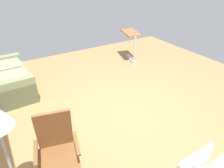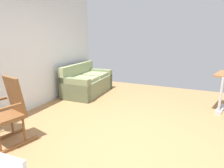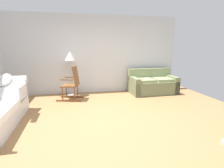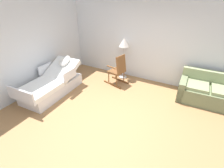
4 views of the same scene
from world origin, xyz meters
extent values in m
plane|color=#9E7247|center=(0.00, 0.00, 0.00)|extent=(7.34, 7.34, 0.00)
cube|color=silver|center=(0.00, 2.52, 1.35)|extent=(6.08, 0.10, 2.70)
cube|color=white|center=(-2.31, 0.67, 0.62)|extent=(0.95, 0.95, 0.53)
ellipsoid|color=white|center=(-2.31, 0.84, 0.84)|extent=(0.36, 0.51, 0.33)
cube|color=silver|center=(-1.79, 0.46, 0.63)|extent=(0.06, 0.56, 0.28)
cylinder|color=black|center=(-1.96, 0.95, 0.05)|extent=(0.10, 0.10, 0.10)
cylinder|color=black|center=(-1.90, -0.64, 0.05)|extent=(0.10, 0.10, 0.10)
cube|color=#737D57|center=(2.03, 1.91, 0.23)|extent=(1.62, 0.89, 0.45)
cube|color=gray|center=(1.66, 1.86, 0.49)|extent=(0.69, 0.66, 0.10)
cube|color=gray|center=(2.40, 1.88, 0.49)|extent=(0.69, 0.66, 0.10)
cube|color=gray|center=(2.02, 2.26, 0.65)|extent=(1.60, 0.20, 0.40)
cube|color=#737D57|center=(1.32, 1.89, 0.30)|extent=(0.20, 0.85, 0.60)
cube|color=#737D57|center=(2.74, 1.93, 0.30)|extent=(0.20, 0.85, 0.60)
cube|color=brown|center=(-0.78, 1.90, 0.03)|extent=(0.75, 0.22, 0.05)
cube|color=brown|center=(-0.88, 1.48, 0.03)|extent=(0.75, 0.22, 0.05)
cylinder|color=brown|center=(-1.05, 1.55, 0.25)|extent=(0.04, 0.04, 0.40)
cylinder|color=brown|center=(-0.96, 1.92, 0.25)|extent=(0.04, 0.04, 0.40)
cylinder|color=brown|center=(-0.69, 1.46, 0.25)|extent=(0.04, 0.04, 0.40)
cylinder|color=brown|center=(-0.60, 1.84, 0.25)|extent=(0.04, 0.04, 0.40)
cube|color=brown|center=(-0.83, 1.69, 0.45)|extent=(0.56, 0.57, 0.04)
cube|color=brown|center=(-0.63, 1.65, 0.75)|extent=(0.22, 0.45, 0.60)
cube|color=brown|center=(-0.90, 1.47, 0.67)|extent=(0.39, 0.13, 0.03)
cube|color=brown|center=(-0.79, 1.92, 0.67)|extent=(0.39, 0.13, 0.03)
cylinder|color=#B2B5BA|center=(-0.80, 2.20, 0.01)|extent=(0.28, 0.28, 0.03)
cylinder|color=#B2B5BA|center=(-0.80, 2.20, 0.60)|extent=(0.03, 0.03, 1.15)
cone|color=silver|center=(-0.80, 2.20, 1.33)|extent=(0.34, 0.34, 0.30)
camera|label=1|loc=(-2.64, 2.03, 2.49)|focal=33.07mm
camera|label=2|loc=(-2.64, -0.89, 1.66)|focal=30.90mm
camera|label=3|loc=(-0.54, -3.56, 1.58)|focal=27.12mm
camera|label=4|loc=(1.55, -3.03, 2.92)|focal=27.29mm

